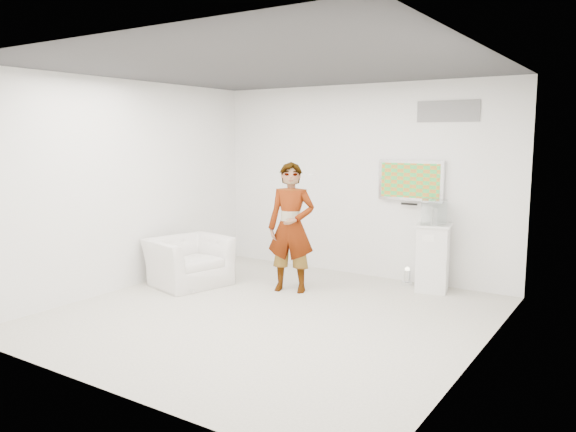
% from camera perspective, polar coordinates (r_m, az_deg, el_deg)
% --- Properties ---
extents(room, '(5.01, 5.01, 3.00)m').
position_cam_1_polar(room, '(6.76, -1.88, 2.16)').
color(room, beige).
rests_on(room, ground).
extents(tv, '(1.00, 0.08, 0.60)m').
position_cam_1_polar(tv, '(8.53, 12.39, 3.56)').
color(tv, silver).
rests_on(tv, room).
extents(logo_decal, '(0.90, 0.02, 0.30)m').
position_cam_1_polar(logo_decal, '(8.39, 15.94, 10.20)').
color(logo_decal, slate).
rests_on(logo_decal, room).
extents(person, '(0.77, 0.62, 1.84)m').
position_cam_1_polar(person, '(7.93, 0.33, -1.17)').
color(person, silver).
rests_on(person, room).
extents(armchair, '(1.20, 1.30, 0.71)m').
position_cam_1_polar(armchair, '(8.51, -10.07, -4.55)').
color(armchair, silver).
rests_on(armchair, room).
extents(pedestal, '(0.56, 0.56, 0.97)m').
position_cam_1_polar(pedestal, '(8.27, 14.48, -4.12)').
color(pedestal, silver).
rests_on(pedestal, room).
extents(floor_uplight, '(0.17, 0.17, 0.26)m').
position_cam_1_polar(floor_uplight, '(8.58, 12.00, -6.04)').
color(floor_uplight, white).
rests_on(floor_uplight, room).
extents(vitrine, '(0.43, 0.43, 0.35)m').
position_cam_1_polar(vitrine, '(8.16, 14.65, 0.39)').
color(vitrine, silver).
rests_on(vitrine, pedestal).
extents(console, '(0.13, 0.18, 0.24)m').
position_cam_1_polar(console, '(8.17, 14.63, 0.01)').
color(console, silver).
rests_on(console, pedestal).
extents(wii_remote, '(0.05, 0.13, 0.03)m').
position_cam_1_polar(wii_remote, '(7.93, 2.36, 4.18)').
color(wii_remote, silver).
rests_on(wii_remote, person).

